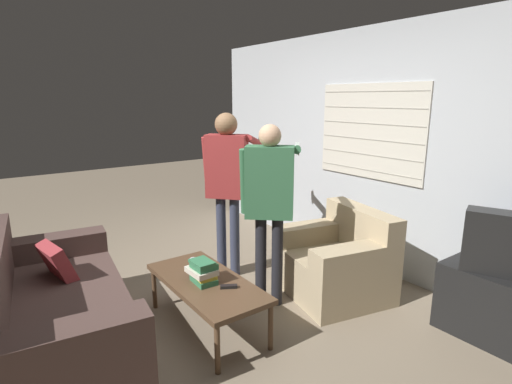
# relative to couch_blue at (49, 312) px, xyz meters

# --- Properties ---
(ground_plane) EXTENTS (16.00, 16.00, 0.00)m
(ground_plane) POSITION_rel_couch_blue_xyz_m (0.24, 1.14, -0.31)
(ground_plane) COLOR #7F705B
(wall_back) EXTENTS (5.20, 0.08, 2.55)m
(wall_back) POSITION_rel_couch_blue_xyz_m (0.24, 3.17, 0.97)
(wall_back) COLOR #ADB2B7
(wall_back) RESTS_ON ground_plane
(couch_blue) EXTENTS (2.01, 1.19, 0.85)m
(couch_blue) POSITION_rel_couch_blue_xyz_m (0.00, 0.00, 0.00)
(couch_blue) COLOR #4C3833
(couch_blue) RESTS_ON ground_plane
(armchair_beige) EXTENTS (1.10, 1.02, 0.81)m
(armchair_beige) POSITION_rel_couch_blue_xyz_m (0.61, 2.39, 0.01)
(armchair_beige) COLOR tan
(armchair_beige) RESTS_ON ground_plane
(coffee_table) EXTENTS (1.17, 0.54, 0.41)m
(coffee_table) POSITION_rel_couch_blue_xyz_m (0.41, 1.08, 0.06)
(coffee_table) COLOR brown
(coffee_table) RESTS_ON ground_plane
(tv_stand) EXTENTS (0.97, 0.45, 0.55)m
(tv_stand) POSITION_rel_couch_blue_xyz_m (1.96, 2.80, -0.03)
(tv_stand) COLOR black
(tv_stand) RESTS_ON ground_plane
(person_left_standing) EXTENTS (0.49, 0.83, 1.69)m
(person_left_standing) POSITION_rel_couch_blue_xyz_m (-0.35, 1.78, 0.77)
(person_left_standing) COLOR #33384C
(person_left_standing) RESTS_ON ground_plane
(person_right_standing) EXTENTS (0.52, 0.81, 1.62)m
(person_right_standing) POSITION_rel_couch_blue_xyz_m (0.39, 1.74, 0.72)
(person_right_standing) COLOR black
(person_right_standing) RESTS_ON ground_plane
(book_stack) EXTENTS (0.25, 0.19, 0.18)m
(book_stack) POSITION_rel_couch_blue_xyz_m (0.42, 1.05, 0.19)
(book_stack) COLOR #33754C
(book_stack) RESTS_ON coffee_table
(soda_can) EXTENTS (0.07, 0.07, 0.13)m
(soda_can) POSITION_rel_couch_blue_xyz_m (0.22, 1.07, 0.16)
(soda_can) COLOR #194C9E
(soda_can) RESTS_ON coffee_table
(spare_remote) EXTENTS (0.10, 0.13, 0.02)m
(spare_remote) POSITION_rel_couch_blue_xyz_m (0.63, 1.16, 0.11)
(spare_remote) COLOR black
(spare_remote) RESTS_ON coffee_table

